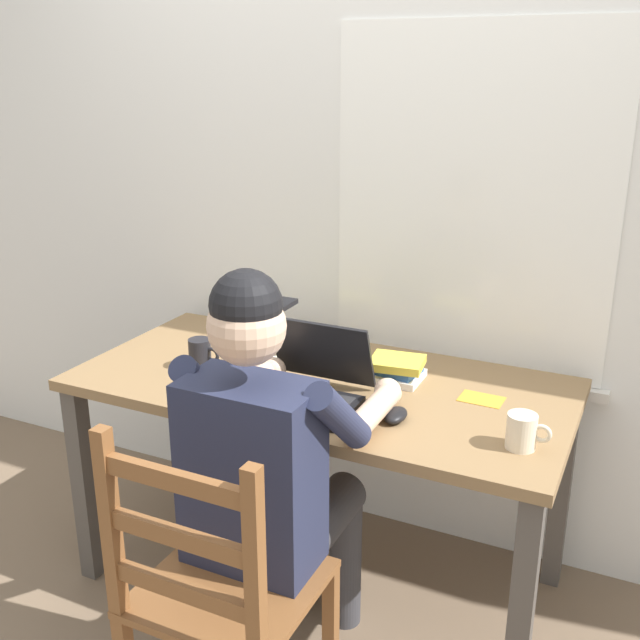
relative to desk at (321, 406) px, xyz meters
The scene contains 14 objects.
ground_plane 0.66m from the desk, ahead, with size 8.00×8.00×0.00m, color brown.
back_wall 0.78m from the desk, 89.28° to the left, with size 6.00×0.08×2.60m.
desk is the anchor object (origin of this frame).
seated_person 0.46m from the desk, 80.82° to the right, with size 0.50×0.60×1.26m.
wooden_chair 0.76m from the desk, 84.31° to the right, with size 0.42×0.42×0.96m.
laptop 0.20m from the desk, 79.62° to the right, with size 0.33×0.31×0.22m.
computer_mouse 0.37m from the desk, 28.28° to the right, with size 0.06×0.10×0.03m, color black.
coffee_mug_white 0.70m from the desk, 14.89° to the right, with size 0.12×0.08×0.10m.
coffee_mug_dark 0.43m from the desk, 167.60° to the right, with size 0.11×0.07×0.10m.
book_stack_main 0.28m from the desk, 25.45° to the left, with size 0.18×0.16×0.07m.
book_stack_side 0.28m from the desk, 137.58° to the left, with size 0.20×0.16×0.06m.
paper_pile_near_laptop 0.35m from the desk, 152.94° to the left, with size 0.24×0.17×0.01m, color white.
paper_pile_back_corner 0.28m from the desk, 143.72° to the left, with size 0.23×0.18×0.01m, color white.
landscape_photo_print 0.51m from the desk, ahead, with size 0.13×0.09×0.00m, color gold.
Camera 1 is at (0.94, -1.98, 1.71)m, focal length 41.98 mm.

